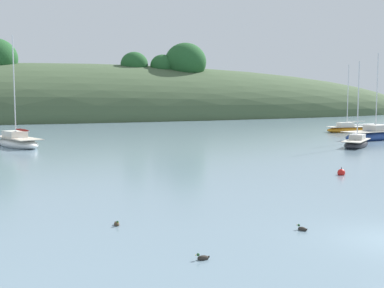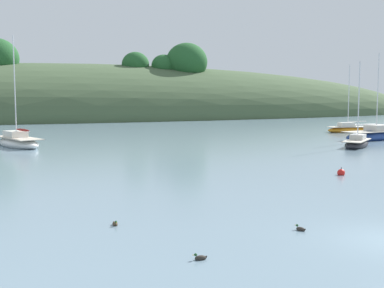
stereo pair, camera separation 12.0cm
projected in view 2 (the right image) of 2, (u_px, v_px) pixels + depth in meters
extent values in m
ellipsoid|color=#425638|center=(77.00, 118.00, 94.44)|extent=(150.00, 36.00, 19.63)
ellipsoid|color=#235628|center=(135.00, 64.00, 92.64)|extent=(4.97, 4.51, 4.51)
ellipsoid|color=#235628|center=(164.00, 66.00, 93.39)|extent=(4.52, 4.11, 4.11)
ellipsoid|color=#235628|center=(187.00, 62.00, 94.19)|extent=(7.68, 6.98, 6.98)
ellipsoid|color=navy|center=(374.00, 136.00, 50.87)|extent=(7.64, 3.87, 1.17)
cube|color=beige|center=(374.00, 131.00, 50.82)|extent=(7.03, 3.56, 0.06)
cube|color=beige|center=(378.00, 128.00, 51.08)|extent=(2.61, 2.04, 0.61)
cylinder|color=silver|center=(378.00, 92.00, 50.61)|extent=(0.09, 0.09, 7.69)
cylinder|color=silver|center=(366.00, 124.00, 50.15)|extent=(3.02, 0.67, 0.07)
ellipsoid|color=orange|center=(350.00, 130.00, 60.31)|extent=(5.71, 2.68, 0.88)
cube|color=beige|center=(350.00, 127.00, 60.27)|extent=(5.26, 2.47, 0.06)
cube|color=silver|center=(347.00, 125.00, 60.16)|extent=(1.92, 1.47, 0.51)
cylinder|color=silver|center=(349.00, 96.00, 59.85)|extent=(0.09, 0.09, 7.22)
cylinder|color=silver|center=(357.00, 121.00, 60.37)|extent=(2.29, 0.42, 0.07)
ellipsoid|color=#232328|center=(357.00, 144.00, 44.22)|extent=(4.91, 4.56, 0.80)
cube|color=beige|center=(357.00, 140.00, 44.19)|extent=(4.51, 4.20, 0.06)
cube|color=beige|center=(358.00, 137.00, 44.51)|extent=(1.94, 1.89, 0.48)
cylinder|color=silver|center=(359.00, 101.00, 44.06)|extent=(0.09, 0.09, 6.76)
cylinder|color=silver|center=(355.00, 134.00, 43.43)|extent=(1.64, 1.43, 0.07)
ellipsoid|color=white|center=(18.00, 143.00, 44.47)|extent=(4.54, 7.00, 1.06)
cube|color=beige|center=(18.00, 138.00, 44.42)|extent=(4.17, 6.44, 0.06)
cube|color=silver|center=(15.00, 134.00, 44.79)|extent=(2.14, 2.51, 0.57)
cylinder|color=silver|center=(15.00, 87.00, 44.22)|extent=(0.09, 0.09, 8.78)
cylinder|color=silver|center=(23.00, 131.00, 43.55)|extent=(1.09, 2.62, 0.07)
ellipsoid|color=maroon|center=(23.00, 130.00, 43.55)|extent=(1.17, 2.56, 0.20)
sphere|color=red|center=(341.00, 173.00, 29.38)|extent=(0.44, 0.44, 0.44)
cylinder|color=black|center=(341.00, 168.00, 29.36)|extent=(0.04, 0.04, 0.10)
ellipsoid|color=#2D2823|center=(301.00, 229.00, 17.64)|extent=(0.31, 0.38, 0.16)
sphere|color=#1E4723|center=(297.00, 225.00, 17.73)|extent=(0.09, 0.09, 0.09)
cone|color=gold|center=(296.00, 225.00, 17.77)|extent=(0.05, 0.06, 0.04)
cone|color=#2D2823|center=(305.00, 229.00, 17.52)|extent=(0.10, 0.10, 0.08)
ellipsoid|color=#2D2823|center=(201.00, 258.00, 14.58)|extent=(0.35, 0.20, 0.16)
sphere|color=#1E4723|center=(196.00, 255.00, 14.53)|extent=(0.09, 0.09, 0.09)
cone|color=gold|center=(193.00, 255.00, 14.51)|extent=(0.05, 0.04, 0.04)
cone|color=#2D2823|center=(206.00, 257.00, 14.62)|extent=(0.08, 0.08, 0.08)
ellipsoid|color=#473828|center=(115.00, 224.00, 18.33)|extent=(0.19, 0.34, 0.16)
sphere|color=#1E4723|center=(116.00, 222.00, 18.19)|extent=(0.09, 0.09, 0.09)
cone|color=gold|center=(116.00, 222.00, 18.13)|extent=(0.04, 0.05, 0.04)
cone|color=#473828|center=(114.00, 222.00, 18.47)|extent=(0.07, 0.08, 0.08)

